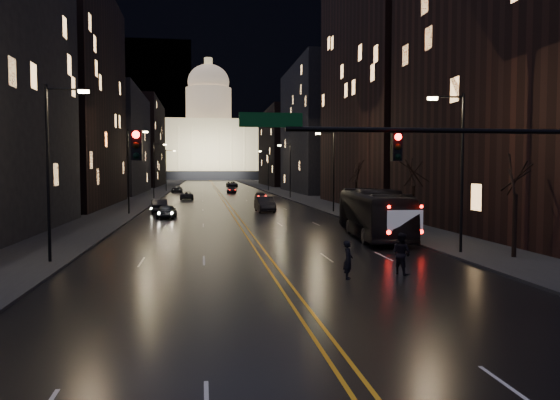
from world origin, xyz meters
name	(u,v)px	position (x,y,z in m)	size (l,w,h in m)	color
ground	(299,306)	(0.00, 0.00, 0.00)	(900.00, 900.00, 0.00)	black
road	(215,187)	(0.00, 130.00, 0.01)	(20.00, 320.00, 0.02)	black
sidewalk_left	(162,187)	(-14.00, 130.00, 0.08)	(8.00, 320.00, 0.16)	black
sidewalk_right	(266,186)	(14.00, 130.00, 0.08)	(8.00, 320.00, 0.16)	black
center_line	(215,187)	(0.00, 130.00, 0.03)	(0.62, 320.00, 0.01)	orange
building_left_mid	(61,96)	(-21.00, 54.00, 14.00)	(12.00, 30.00, 28.00)	black
building_left_far	(111,143)	(-21.00, 92.00, 10.00)	(12.00, 34.00, 20.00)	black
building_left_dist	(139,144)	(-21.00, 140.00, 12.00)	(12.00, 40.00, 24.00)	black
building_right_near	(526,74)	(21.00, 20.00, 12.00)	(12.00, 26.00, 24.00)	black
building_right_tall	(391,59)	(21.00, 50.00, 19.00)	(12.00, 30.00, 38.00)	black
building_right_mid	(321,129)	(21.00, 92.00, 13.00)	(12.00, 34.00, 26.00)	black
building_right_dist	(286,148)	(21.00, 140.00, 11.00)	(12.00, 40.00, 22.00)	black
mountain_ridge	(262,86)	(40.00, 380.00, 65.00)	(520.00, 60.00, 130.00)	black
capitol	(209,144)	(0.00, 250.00, 17.15)	(90.00, 50.00, 58.50)	black
traffic_signal	(460,161)	(5.91, 0.00, 5.10)	(17.29, 0.45, 7.00)	black
streetlamp_right_near	(459,164)	(10.81, 10.00, 5.08)	(2.13, 0.25, 9.00)	black
streetlamp_left_near	(52,164)	(-10.81, 10.00, 5.08)	(2.13, 0.25, 9.00)	black
streetlamp_right_mid	(332,167)	(10.81, 40.00, 5.08)	(2.13, 0.25, 9.00)	black
streetlamp_left_mid	(130,167)	(-10.81, 40.00, 5.08)	(2.13, 0.25, 9.00)	black
streetlamp_right_far	(289,168)	(10.81, 70.00, 5.08)	(2.13, 0.25, 9.00)	black
streetlamp_left_far	(155,167)	(-10.81, 70.00, 5.08)	(2.13, 0.25, 9.00)	black
streetlamp_right_dist	(267,168)	(10.81, 100.00, 5.08)	(2.13, 0.25, 9.00)	black
streetlamp_left_dist	(167,168)	(-10.81, 100.00, 5.08)	(2.13, 0.25, 9.00)	black
tree_right_near	(516,175)	(13.00, 8.00, 4.53)	(2.40, 2.40, 6.65)	black
tree_right_mid	(414,173)	(13.00, 22.00, 4.53)	(2.40, 2.40, 6.65)	black
tree_right_far	(356,172)	(13.00, 38.00, 4.53)	(2.40, 2.40, 6.65)	black
bus	(374,214)	(8.50, 18.01, 1.71)	(2.87, 12.27, 3.42)	black
oncoming_car_a	(167,211)	(-6.81, 35.44, 0.71)	(1.68, 4.17, 1.42)	black
oncoming_car_b	(159,206)	(-8.05, 41.72, 0.78)	(1.65, 4.72, 1.56)	black
oncoming_car_c	(186,195)	(-5.86, 69.19, 0.64)	(2.12, 4.60, 1.28)	black
oncoming_car_d	(177,189)	(-8.50, 94.84, 0.73)	(2.05, 5.04, 1.46)	black
receding_car_a	(265,204)	(3.58, 41.94, 0.86)	(1.82, 5.21, 1.72)	black
receding_car_b	(261,196)	(5.58, 65.24, 0.67)	(1.58, 3.93, 1.34)	black
receding_car_c	(232,190)	(2.50, 91.02, 0.64)	(1.79, 4.40, 1.28)	black
receding_car_d	(232,184)	(4.51, 127.57, 0.79)	(2.62, 5.68, 1.58)	black
pedestrian_a	(348,260)	(2.92, 4.24, 0.86)	(0.62, 0.41, 1.71)	black
pedestrian_b	(401,254)	(5.63, 5.00, 0.96)	(0.93, 0.51, 1.92)	black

